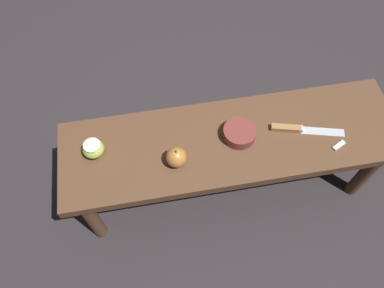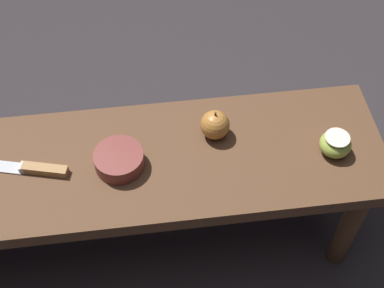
# 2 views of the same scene
# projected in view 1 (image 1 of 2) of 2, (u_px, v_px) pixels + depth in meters

# --- Properties ---
(ground_plane) EXTENTS (8.00, 8.00, 0.00)m
(ground_plane) POSITION_uv_depth(u_px,v_px,m) (224.00, 186.00, 1.71)
(ground_plane) COLOR #2D282B
(wooden_bench) EXTENTS (1.25, 0.35, 0.42)m
(wooden_bench) POSITION_uv_depth(u_px,v_px,m) (231.00, 148.00, 1.40)
(wooden_bench) COLOR brown
(wooden_bench) RESTS_ON ground_plane
(knife) EXTENTS (0.26, 0.09, 0.02)m
(knife) POSITION_uv_depth(u_px,v_px,m) (297.00, 129.00, 1.36)
(knife) COLOR #B7BABF
(knife) RESTS_ON wooden_bench
(apple_whole) EXTENTS (0.07, 0.07, 0.08)m
(apple_whole) POSITION_uv_depth(u_px,v_px,m) (176.00, 157.00, 1.27)
(apple_whole) COLOR #B27233
(apple_whole) RESTS_ON wooden_bench
(apple_cut) EXTENTS (0.08, 0.08, 0.05)m
(apple_cut) POSITION_uv_depth(u_px,v_px,m) (93.00, 149.00, 1.30)
(apple_cut) COLOR #9EB747
(apple_cut) RESTS_ON wooden_bench
(apple_slice_near_knife) EXTENTS (0.05, 0.04, 0.01)m
(apple_slice_near_knife) POSITION_uv_depth(u_px,v_px,m) (339.00, 145.00, 1.33)
(apple_slice_near_knife) COLOR silver
(apple_slice_near_knife) RESTS_ON wooden_bench
(bowl) EXTENTS (0.12, 0.12, 0.04)m
(bowl) POSITION_uv_depth(u_px,v_px,m) (239.00, 133.00, 1.34)
(bowl) COLOR brown
(bowl) RESTS_ON wooden_bench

